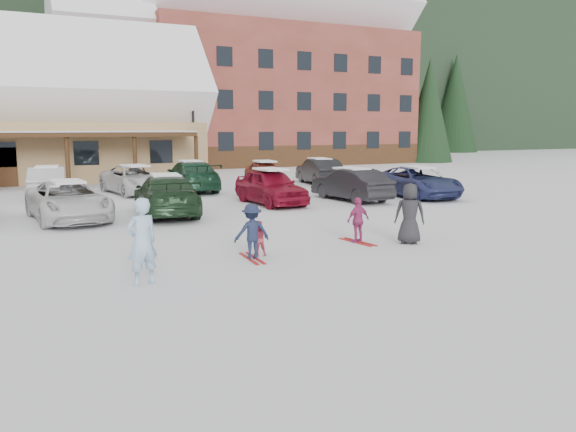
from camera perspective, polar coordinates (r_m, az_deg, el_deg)
name	(u,v)px	position (r m, az deg, el deg)	size (l,w,h in m)	color
ground	(294,263)	(13.70, 0.66, -4.81)	(160.00, 160.00, 0.00)	white
forested_hillside	(54,25)	(98.40, -22.68, 17.46)	(300.00, 70.00, 38.00)	black
alpine_hotel	(254,70)	(54.12, -3.49, 14.60)	(31.48, 14.01, 21.48)	brown
lamp_post	(193,126)	(37.78, -9.59, 9.02)	(0.50, 0.25, 6.00)	black
conifer_1	(429,97)	(56.79, 14.14, 11.69)	(4.84, 4.84, 11.22)	black
conifer_3	(152,109)	(57.23, -13.61, 10.54)	(3.96, 3.96, 9.18)	black
conifer_4	(380,101)	(70.40, 9.36, 11.48)	(5.06, 5.06, 11.73)	black
adult_skier	(142,242)	(12.01, -14.63, -2.55)	(0.67, 0.44, 1.84)	#A5CCED
toddler_red	(258,238)	(14.40, -3.06, -2.27)	(0.44, 0.35, 0.91)	#CC3E53
child_navy	(252,232)	(14.01, -3.70, -1.60)	(0.90, 0.52, 1.39)	#19213C
skis_child_navy	(252,258)	(14.15, -3.67, -4.31)	(0.20, 1.40, 0.03)	#A91A18
child_magenta	(358,220)	(16.14, 7.13, -0.41)	(0.76, 0.32, 1.30)	#B0336F
skis_child_magenta	(358,242)	(16.26, 7.09, -2.63)	(0.20, 1.40, 0.03)	#A91A18
bystander_dark	(410,214)	(16.21, 12.26, 0.25)	(0.84, 0.55, 1.73)	#262528
parked_car_2	(68,201)	(21.34, -21.43, 1.44)	(2.33, 5.05, 1.40)	silver
parked_car_3	(166,195)	(21.61, -12.28, 2.09)	(2.13, 5.24, 1.52)	#1A331C
parked_car_4	(271,187)	(24.20, -1.78, 3.01)	(1.80, 4.47, 1.52)	maroon
parked_car_5	(351,184)	(25.60, 6.45, 3.21)	(1.54, 4.42, 1.46)	black
parked_car_6	(417,182)	(27.47, 12.99, 3.39)	(2.36, 5.13, 1.42)	navy
parked_car_9	(48,182)	(28.68, -23.21, 3.17)	(1.56, 4.47, 1.47)	silver
parked_car_10	(136,180)	(29.04, -15.22, 3.58)	(2.35, 5.11, 1.42)	silver
parked_car_11	(191,176)	(29.60, -9.85, 4.00)	(2.20, 5.40, 1.57)	#184028
parked_car_12	(265,173)	(32.22, -2.37, 4.36)	(1.65, 4.09, 1.40)	maroon
parked_car_13	(320,171)	(33.03, 3.22, 4.55)	(1.58, 4.54, 1.50)	black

